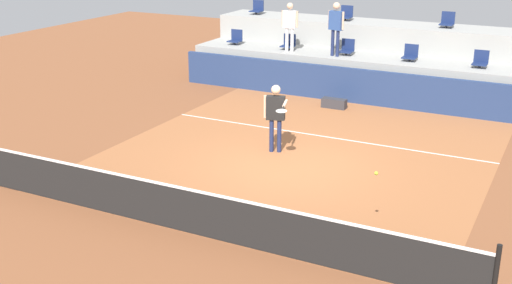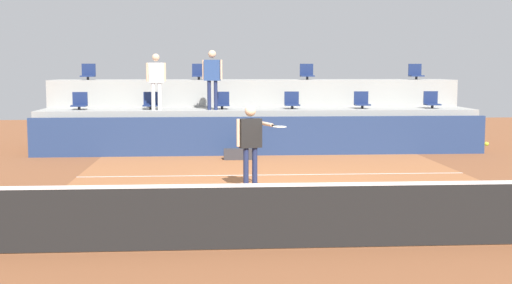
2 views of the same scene
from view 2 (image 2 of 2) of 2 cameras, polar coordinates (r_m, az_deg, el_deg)
ground_plane at (r=13.22m, az=2.46°, el=-4.48°), size 40.00×40.00×0.00m
court_inner_paint at (r=14.19m, az=2.01°, el=-3.71°), size 9.00×10.00×0.01m
court_service_line at (r=15.57m, az=1.48°, el=-2.81°), size 9.00×0.06×0.00m
tennis_net at (r=9.23m, az=5.26°, el=-6.03°), size 10.48×0.08×1.07m
sponsor_backboard at (r=19.06m, az=0.46°, el=0.51°), size 13.00×0.16×1.10m
seating_tier_lower at (r=20.34m, az=0.18°, el=1.08°), size 13.00×1.80×1.25m
seating_tier_upper at (r=22.10m, az=-0.15°, el=2.60°), size 13.00×1.80×2.10m
stadium_chair_lower_far_left at (r=20.53m, az=-14.77°, el=3.27°), size 0.44×0.40×0.52m
stadium_chair_lower_left at (r=20.24m, az=-8.94°, el=3.36°), size 0.44×0.40×0.52m
stadium_chair_lower_mid_left at (r=20.17m, az=-2.91°, el=3.42°), size 0.44×0.40×0.52m
stadium_chair_lower_mid_right at (r=20.31m, az=3.07°, el=3.44°), size 0.44×0.40×0.52m
stadium_chair_lower_right at (r=20.68m, az=8.98°, el=3.42°), size 0.44×0.40×0.52m
stadium_chair_lower_far_right at (r=21.27m, az=14.69°, el=3.37°), size 0.44×0.40×0.52m
stadium_chair_upper_far_left at (r=22.28m, az=-14.07°, el=5.70°), size 0.44×0.40×0.52m
stadium_chair_upper_left at (r=21.94m, az=-4.88°, el=5.86°), size 0.44×0.40×0.52m
stadium_chair_upper_right at (r=22.17m, az=4.35°, el=5.86°), size 0.44×0.40×0.52m
stadium_chair_upper_far_right at (r=22.98m, az=13.42°, el=5.73°), size 0.44×0.40×0.52m
tennis_player at (r=13.72m, az=-0.40°, el=0.37°), size 0.99×1.14×1.72m
spectator_in_grey at (r=19.82m, az=-8.49°, el=5.54°), size 0.58×0.24×1.64m
spectator_in_white at (r=19.75m, az=-3.74°, el=5.81°), size 0.60×0.28×1.75m
tennis_ball at (r=11.24m, az=19.02°, el=-0.15°), size 0.07×0.07×0.07m
equipment_bag at (r=18.20m, az=-1.56°, el=-1.04°), size 0.76×0.28×0.30m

